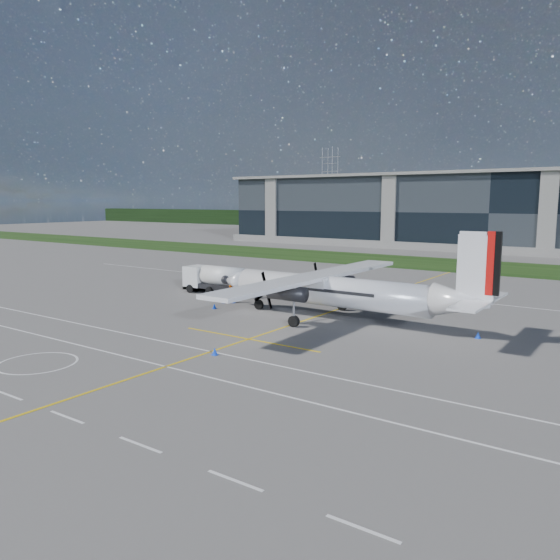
{
  "coord_description": "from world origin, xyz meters",
  "views": [
    {
      "loc": [
        26.69,
        -35.92,
        9.85
      ],
      "look_at": [
        0.52,
        1.47,
        3.19
      ],
      "focal_mm": 35.0,
      "sensor_mm": 36.0,
      "label": 1
    }
  ],
  "objects_px": {
    "fuel_tanker_truck": "(212,279)",
    "pylon_west": "(330,187)",
    "safety_cone_nose_stbd": "(233,300)",
    "safety_cone_stbdwing": "(382,293)",
    "ground_crew_person": "(231,292)",
    "safety_cone_portwing": "(215,351)",
    "safety_cone_nose_port": "(214,306)",
    "turboprop_aircraft": "(340,274)",
    "safety_cone_fwd": "(224,300)",
    "baggage_tug": "(254,288)",
    "safety_cone_tail": "(478,335)"
  },
  "relations": [
    {
      "from": "turboprop_aircraft",
      "to": "safety_cone_nose_port",
      "type": "bearing_deg",
      "value": -169.9
    },
    {
      "from": "safety_cone_fwd",
      "to": "safety_cone_portwing",
      "type": "bearing_deg",
      "value": -51.04
    },
    {
      "from": "ground_crew_person",
      "to": "safety_cone_stbdwing",
      "type": "xyz_separation_m",
      "value": [
        10.32,
        12.42,
        -0.74
      ]
    },
    {
      "from": "ground_crew_person",
      "to": "baggage_tug",
      "type": "bearing_deg",
      "value": 23.01
    },
    {
      "from": "safety_cone_nose_port",
      "to": "turboprop_aircraft",
      "type": "bearing_deg",
      "value": 10.1
    },
    {
      "from": "turboprop_aircraft",
      "to": "safety_cone_portwing",
      "type": "bearing_deg",
      "value": -96.91
    },
    {
      "from": "fuel_tanker_truck",
      "to": "safety_cone_nose_port",
      "type": "bearing_deg",
      "value": -46.51
    },
    {
      "from": "baggage_tug",
      "to": "safety_cone_fwd",
      "type": "xyz_separation_m",
      "value": [
        0.26,
        -5.19,
        -0.54
      ]
    },
    {
      "from": "pylon_west",
      "to": "safety_cone_fwd",
      "type": "relative_size",
      "value": 60.0
    },
    {
      "from": "fuel_tanker_truck",
      "to": "baggage_tug",
      "type": "distance_m",
      "value": 4.84
    },
    {
      "from": "baggage_tug",
      "to": "safety_cone_stbdwing",
      "type": "xyz_separation_m",
      "value": [
        10.97,
        7.86,
        -0.54
      ]
    },
    {
      "from": "safety_cone_nose_stbd",
      "to": "safety_cone_portwing",
      "type": "height_order",
      "value": "same"
    },
    {
      "from": "turboprop_aircraft",
      "to": "safety_cone_stbdwing",
      "type": "relative_size",
      "value": 51.8
    },
    {
      "from": "safety_cone_nose_stbd",
      "to": "safety_cone_portwing",
      "type": "bearing_deg",
      "value": -53.95
    },
    {
      "from": "pylon_west",
      "to": "safety_cone_nose_stbd",
      "type": "relative_size",
      "value": 60.0
    },
    {
      "from": "turboprop_aircraft",
      "to": "safety_cone_stbdwing",
      "type": "xyz_separation_m",
      "value": [
        -2.33,
        13.64,
        -3.64
      ]
    },
    {
      "from": "safety_cone_stbdwing",
      "to": "safety_cone_nose_stbd",
      "type": "bearing_deg",
      "value": -128.54
    },
    {
      "from": "baggage_tug",
      "to": "safety_cone_portwing",
      "type": "distance_m",
      "value": 22.54
    },
    {
      "from": "fuel_tanker_truck",
      "to": "ground_crew_person",
      "type": "distance_m",
      "value": 5.95
    },
    {
      "from": "baggage_tug",
      "to": "pylon_west",
      "type": "bearing_deg",
      "value": 117.05
    },
    {
      "from": "pylon_west",
      "to": "turboprop_aircraft",
      "type": "bearing_deg",
      "value": -59.84
    },
    {
      "from": "safety_cone_tail",
      "to": "turboprop_aircraft",
      "type": "bearing_deg",
      "value": -176.67
    },
    {
      "from": "turboprop_aircraft",
      "to": "ground_crew_person",
      "type": "height_order",
      "value": "turboprop_aircraft"
    },
    {
      "from": "pylon_west",
      "to": "safety_cone_nose_stbd",
      "type": "xyz_separation_m",
      "value": [
        73.08,
        -145.81,
        -14.75
      ]
    },
    {
      "from": "safety_cone_tail",
      "to": "pylon_west",
      "type": "bearing_deg",
      "value": 123.39
    },
    {
      "from": "safety_cone_fwd",
      "to": "safety_cone_nose_port",
      "type": "bearing_deg",
      "value": -66.52
    },
    {
      "from": "pylon_west",
      "to": "fuel_tanker_truck",
      "type": "height_order",
      "value": "pylon_west"
    },
    {
      "from": "safety_cone_nose_stbd",
      "to": "safety_cone_stbdwing",
      "type": "height_order",
      "value": "same"
    },
    {
      "from": "safety_cone_fwd",
      "to": "safety_cone_stbdwing",
      "type": "bearing_deg",
      "value": 50.64
    },
    {
      "from": "fuel_tanker_truck",
      "to": "baggage_tug",
      "type": "relative_size",
      "value": 3.03
    },
    {
      "from": "pylon_west",
      "to": "baggage_tug",
      "type": "bearing_deg",
      "value": -62.95
    },
    {
      "from": "turboprop_aircraft",
      "to": "baggage_tug",
      "type": "height_order",
      "value": "turboprop_aircraft"
    },
    {
      "from": "pylon_west",
      "to": "safety_cone_tail",
      "type": "relative_size",
      "value": 60.0
    },
    {
      "from": "safety_cone_nose_port",
      "to": "safety_cone_portwing",
      "type": "height_order",
      "value": "same"
    },
    {
      "from": "fuel_tanker_truck",
      "to": "pylon_west",
      "type": "bearing_deg",
      "value": 115.32
    },
    {
      "from": "pylon_west",
      "to": "safety_cone_portwing",
      "type": "relative_size",
      "value": 60.0
    },
    {
      "from": "safety_cone_nose_stbd",
      "to": "ground_crew_person",
      "type": "bearing_deg",
      "value": 167.07
    },
    {
      "from": "safety_cone_stbdwing",
      "to": "safety_cone_tail",
      "type": "bearing_deg",
      "value": -44.19
    },
    {
      "from": "turboprop_aircraft",
      "to": "safety_cone_nose_stbd",
      "type": "height_order",
      "value": "turboprop_aircraft"
    },
    {
      "from": "fuel_tanker_truck",
      "to": "safety_cone_stbdwing",
      "type": "bearing_deg",
      "value": 31.53
    },
    {
      "from": "safety_cone_portwing",
      "to": "safety_cone_nose_port",
      "type": "bearing_deg",
      "value": 131.91
    },
    {
      "from": "baggage_tug",
      "to": "turboprop_aircraft",
      "type": "bearing_deg",
      "value": -23.51
    },
    {
      "from": "safety_cone_nose_stbd",
      "to": "safety_cone_tail",
      "type": "xyz_separation_m",
      "value": [
        23.34,
        -0.49,
        0.0
      ]
    },
    {
      "from": "pylon_west",
      "to": "baggage_tug",
      "type": "distance_m",
      "value": 159.14
    },
    {
      "from": "pylon_west",
      "to": "baggage_tug",
      "type": "relative_size",
      "value": 11.38
    },
    {
      "from": "pylon_west",
      "to": "safety_cone_stbdwing",
      "type": "height_order",
      "value": "pylon_west"
    },
    {
      "from": "safety_cone_stbdwing",
      "to": "safety_cone_portwing",
      "type": "xyz_separation_m",
      "value": [
        0.69,
        -27.15,
        0.0
      ]
    },
    {
      "from": "safety_cone_stbdwing",
      "to": "safety_cone_tail",
      "type": "height_order",
      "value": "same"
    },
    {
      "from": "safety_cone_nose_port",
      "to": "safety_cone_stbdwing",
      "type": "distance_m",
      "value": 18.41
    },
    {
      "from": "turboprop_aircraft",
      "to": "fuel_tanker_truck",
      "type": "relative_size",
      "value": 3.24
    }
  ]
}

